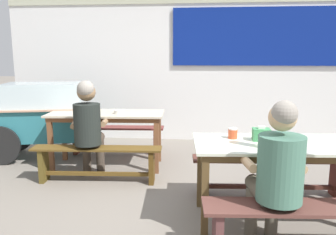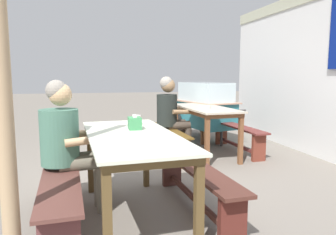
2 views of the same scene
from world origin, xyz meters
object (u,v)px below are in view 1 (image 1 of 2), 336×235
object	(u,v)px
dining_table_far	(107,119)
tissue_box	(261,134)
bench_far_back	(116,136)
person_near_front	(277,169)
bench_near_front	(312,223)
soup_bowl	(119,112)
bench_far_front	(97,160)
food_cart	(44,114)
person_left_back_turned	(88,124)
bench_near_back	(270,170)
dining_table_near	(290,151)
condiment_jar	(233,133)

from	to	relation	value
dining_table_far	tissue_box	size ratio (longest dim) A/B	10.20
bench_far_back	person_near_front	world-z (taller)	person_near_front
bench_far_back	bench_near_front	bearing A→B (deg)	-50.29
dining_table_far	soup_bowl	distance (m)	0.23
bench_far_front	food_cart	bearing A→B (deg)	138.74
person_left_back_turned	tissue_box	bearing A→B (deg)	-22.97
person_near_front	bench_far_back	bearing A→B (deg)	126.52
bench_near_back	food_cart	world-z (taller)	food_cart
dining_table_far	dining_table_near	world-z (taller)	same
dining_table_far	person_left_back_turned	bearing A→B (deg)	-97.81
tissue_box	bench_near_back	bearing A→B (deg)	69.01
food_cart	person_left_back_turned	distance (m)	1.36
dining_table_far	bench_far_back	distance (m)	0.72
dining_table_far	tissue_box	bearing A→B (deg)	-36.31
food_cart	condiment_jar	world-z (taller)	food_cart
soup_bowl	person_left_back_turned	bearing A→B (deg)	-118.56
bench_near_back	person_left_back_turned	bearing A→B (deg)	172.65
bench_near_back	food_cart	distance (m)	3.39
bench_far_front	condiment_jar	xyz separation A→B (m)	(1.57, -0.71, 0.53)
bench_near_front	food_cart	world-z (taller)	food_cart
dining_table_far	person_near_front	size ratio (longest dim) A/B	1.29
soup_bowl	bench_near_front	bearing A→B (deg)	-45.23
tissue_box	soup_bowl	world-z (taller)	tissue_box
dining_table_near	person_left_back_turned	xyz separation A→B (m)	(-2.19, 0.88, 0.03)
person_near_front	bench_near_back	bearing A→B (deg)	80.75
bench_far_back	condiment_jar	world-z (taller)	condiment_jar
bench_near_back	tissue_box	size ratio (longest dim) A/B	10.92
bench_near_back	person_left_back_turned	distance (m)	2.20
bench_near_front	person_left_back_turned	world-z (taller)	person_left_back_turned
dining_table_near	condiment_jar	distance (m)	0.54
condiment_jar	food_cart	bearing A→B (deg)	147.86
dining_table_near	soup_bowl	bearing A→B (deg)	144.42
bench_near_back	person_near_front	xyz separation A→B (m)	(-0.19, -1.16, 0.40)
dining_table_near	bench_near_front	bearing A→B (deg)	-86.00
soup_bowl	bench_near_back	bearing A→B (deg)	-22.27
dining_table_far	soup_bowl	size ratio (longest dim) A/B	11.21
bench_near_front	soup_bowl	bearing A→B (deg)	134.77
soup_bowl	food_cart	bearing A→B (deg)	161.40
tissue_box	person_near_front	bearing A→B (deg)	-88.16
food_cart	person_near_front	world-z (taller)	person_near_front
person_near_front	soup_bowl	bearing A→B (deg)	131.20
person_left_back_turned	tissue_box	distance (m)	2.10
dining_table_far	bench_near_back	xyz separation A→B (m)	(2.07, -0.82, -0.38)
bench_far_back	person_left_back_turned	xyz separation A→B (m)	(-0.04, -1.15, 0.43)
bench_near_back	bench_near_front	size ratio (longest dim) A/B	1.02
bench_far_back	bench_near_front	distance (m)	3.43
person_left_back_turned	soup_bowl	distance (m)	0.56
bench_far_back	soup_bowl	size ratio (longest dim) A/B	10.60
person_left_back_turned	dining_table_far	bearing A→B (deg)	82.19
dining_table_far	food_cart	distance (m)	1.14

